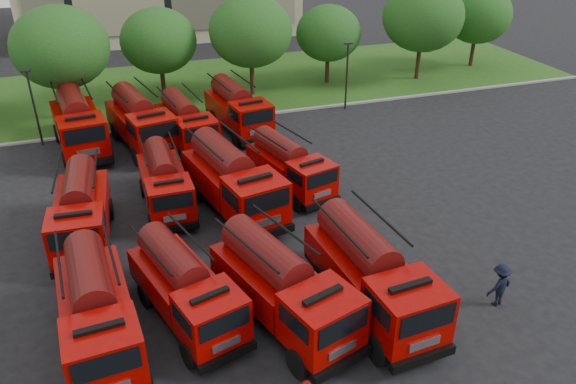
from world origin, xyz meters
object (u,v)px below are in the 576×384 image
fire_truck_10 (186,123)px  fire_truck_9 (140,121)px  fire_truck_5 (165,182)px  fire_truck_6 (233,181)px  fire_truck_7 (290,166)px  firefighter_3 (496,304)px  firefighter_0 (327,327)px  fire_truck_11 (238,108)px  firefighter_5 (322,194)px  fire_truck_4 (81,211)px  firefighter_2 (387,350)px  fire_truck_2 (282,287)px  fire_truck_3 (371,274)px  fire_truck_8 (78,123)px  firefighter_4 (185,288)px  fire_truck_1 (185,288)px  fire_truck_0 (96,311)px

fire_truck_10 → fire_truck_9: bearing=153.7°
fire_truck_5 → fire_truck_6: size_ratio=0.80×
fire_truck_7 → firefighter_3: size_ratio=3.49×
firefighter_0 → firefighter_3: 7.27m
firefighter_3 → fire_truck_11: bearing=-88.0°
fire_truck_5 → fire_truck_11: fire_truck_11 is taller
fire_truck_9 → firefighter_5: 13.45m
fire_truck_6 → firefighter_5: bearing=-9.5°
fire_truck_10 → firefighter_3: fire_truck_10 is taller
fire_truck_4 → fire_truck_11: (10.47, 11.14, 0.04)m
fire_truck_7 → firefighter_2: (-0.59, -13.18, -1.47)m
fire_truck_2 → fire_truck_5: size_ratio=1.18×
fire_truck_2 → firefighter_2: size_ratio=4.20×
fire_truck_4 → fire_truck_7: (11.14, 1.79, -0.15)m
fire_truck_3 → fire_truck_6: (-3.37, 9.43, 0.07)m
fire_truck_8 → firefighter_2: size_ratio=4.43×
fire_truck_9 → firefighter_3: bearing=-72.2°
fire_truck_2 → fire_truck_4: (-7.33, 8.63, -0.06)m
fire_truck_2 → fire_truck_4: fire_truck_2 is taller
firefighter_2 → firefighter_3: size_ratio=0.95×
fire_truck_2 → fire_truck_8: fire_truck_8 is taller
fire_truck_5 → firefighter_4: (-0.23, -7.28, -1.49)m
fire_truck_3 → firefighter_3: fire_truck_3 is taller
fire_truck_9 → firefighter_3: 24.42m
fire_truck_3 → fire_truck_7: fire_truck_3 is taller
fire_truck_3 → firefighter_2: fire_truck_3 is taller
fire_truck_11 → firefighter_5: 10.87m
fire_truck_1 → firefighter_3: size_ratio=3.61×
fire_truck_10 → fire_truck_6: bearing=-92.3°
fire_truck_2 → firefighter_3: (8.74, -1.83, -1.68)m
fire_truck_6 → firefighter_2: 12.31m
fire_truck_3 → firefighter_5: fire_truck_3 is taller
firefighter_2 → fire_truck_4: bearing=62.3°
fire_truck_0 → fire_truck_6: size_ratio=0.90×
firefighter_0 → firefighter_3: (7.22, -0.89, 0.00)m
fire_truck_4 → fire_truck_8: 11.32m
fire_truck_7 → fire_truck_2: bearing=-124.8°
fire_truck_6 → fire_truck_9: bearing=98.2°
fire_truck_2 → fire_truck_9: (-3.52, 19.21, 0.08)m
fire_truck_7 → fire_truck_8: 14.69m
fire_truck_11 → fire_truck_2: bearing=-107.2°
fire_truck_10 → fire_truck_3: bearing=-85.0°
fire_truck_8 → firefighter_0: (8.89, -20.90, -1.81)m
fire_truck_0 → firefighter_0: 8.73m
fire_truck_6 → fire_truck_10: (-0.92, 9.24, -0.20)m
fire_truck_2 → firefighter_2: 4.56m
fire_truck_0 → fire_truck_10: fire_truck_0 is taller
fire_truck_4 → fire_truck_5: size_ratio=1.10×
fire_truck_6 → firefighter_4: 6.98m
fire_truck_0 → fire_truck_3: bearing=-11.8°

